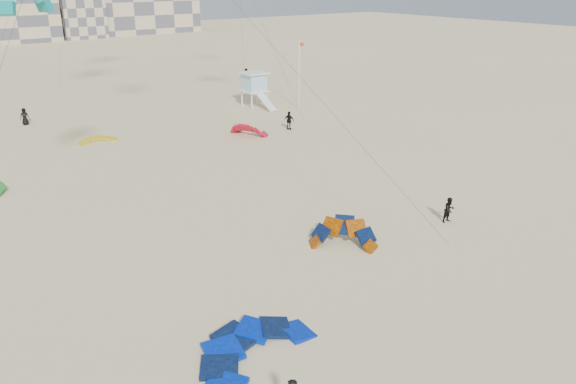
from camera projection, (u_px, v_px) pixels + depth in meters
ground at (284, 348)px, 23.25m from camera, size 320.00×320.00×0.00m
kite_ground_blue at (254, 352)px, 23.02m from camera, size 6.23×6.41×1.50m
kite_ground_orange at (343, 245)px, 32.12m from camera, size 5.36×5.36×3.84m
kite_ground_red_far at (249, 135)px, 54.12m from camera, size 5.17×5.12×3.73m
kite_ground_yellow at (98, 141)px, 52.00m from camera, size 3.33×3.51×0.85m
kitesurfer_b at (449, 210)px, 34.85m from camera, size 0.84×0.68×1.62m
kitesurfer_d at (289, 121)px, 55.63m from camera, size 0.87×1.17×1.85m
kitesurfer_e at (25, 117)px, 57.42m from camera, size 0.96×0.75×1.75m
kitesurfer_f at (246, 74)px, 81.77m from camera, size 1.26×1.63×1.72m
kite_fly_teal_a at (22, 0)px, 32.01m from camera, size 7.65×6.12×13.55m
lifeguard_tower_near at (254, 89)px, 65.28m from camera, size 2.80×5.36×3.93m
flagpole at (299, 74)px, 62.97m from camera, size 0.63×0.10×7.71m
condo_east at (143, 1)px, 147.04m from camera, size 26.00×14.00×16.00m
condo_fill_right at (80, 16)px, 135.17m from camera, size 10.00×10.00×10.00m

